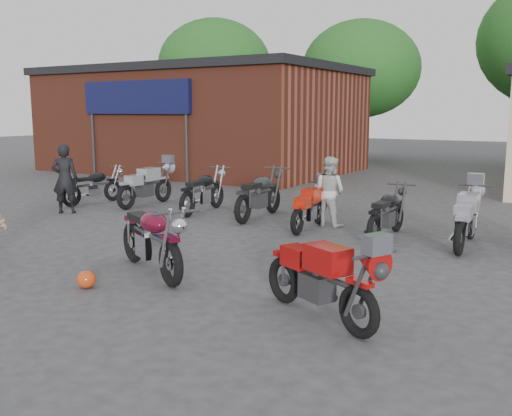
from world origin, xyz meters
The scene contains 16 objects.
ground centered at (0.00, 0.00, 0.00)m, with size 90.00×90.00×0.00m, color #353538.
brick_building centered at (-9.00, 14.00, 2.00)m, with size 12.00×8.00×4.00m, color maroon.
tree_0 centered at (-14.00, 22.00, 4.10)m, with size 6.56×6.56×8.20m, color #114118, non-canonical shape.
tree_1 centered at (-5.00, 22.00, 3.70)m, with size 5.92×5.92×7.40m, color #114118, non-canonical shape.
vintage_motorcycle centered at (-0.09, 0.55, 0.64)m, with size 2.21×0.73×1.28m, color #530A1E, non-canonical shape.
sportbike centered at (2.96, 0.12, 0.57)m, with size 1.96×0.65×1.14m, color #AE0F0E, non-canonical shape.
helmet centered at (-0.44, -0.46, 0.13)m, with size 0.28×0.28×0.26m, color #BB3B14.
person_dark centered at (-5.54, 3.56, 0.86)m, with size 0.63×0.41×1.72m, color black.
person_light centered at (0.69, 5.48, 0.77)m, with size 0.75×0.58×1.54m, color #B7B7B2.
row_bike_0 centered at (-6.06, 4.96, 0.54)m, with size 1.85×0.61×1.07m, color black, non-canonical shape.
row_bike_1 centered at (-4.62, 5.48, 0.60)m, with size 2.07×0.68×1.20m, color #979BA4, non-canonical shape.
row_bike_2 centered at (-2.70, 5.43, 0.59)m, with size 2.03×0.67×1.18m, color black, non-canonical shape.
row_bike_3 centered at (-1.09, 5.48, 0.63)m, with size 2.16×0.71×1.25m, color #232426, non-canonical shape.
row_bike_4 centered at (0.49, 4.92, 0.52)m, with size 1.80×0.60×1.05m, color red, non-canonical shape.
row_bike_5 centered at (2.17, 5.00, 0.55)m, with size 1.90×0.63×1.10m, color black, non-canonical shape.
row_bike_6 centered at (3.69, 5.00, 0.60)m, with size 2.05×0.68×1.19m, color gray, non-canonical shape.
Camera 1 is at (5.72, -5.94, 2.51)m, focal length 40.00 mm.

